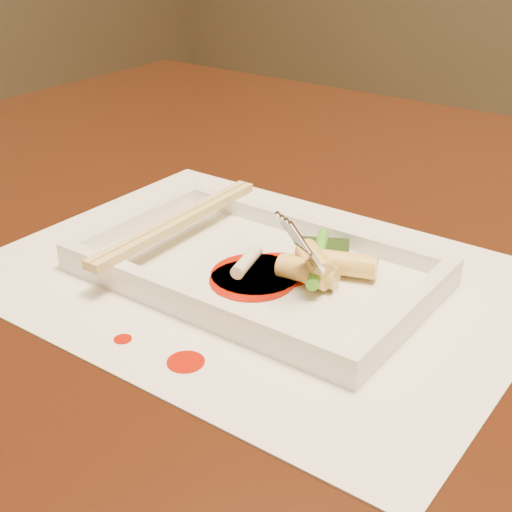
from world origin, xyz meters
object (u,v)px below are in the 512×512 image
Objects in this scene: plate_base at (256,272)px; fork at (356,189)px; table at (418,363)px; placemat at (256,278)px; chopstick_a at (174,220)px.

fork reaches higher than plate_base.
plate_base is at bearing -165.58° from fork.
table is 0.18m from placemat.
fork is (0.07, 0.02, 0.08)m from plate_base.
placemat is at bearing -130.63° from table.
table is 0.24m from chopstick_a.
plate_base is 0.11m from fork.
table is 5.38× the size of plate_base.
plate_base is 0.08m from chopstick_a.
table is at bearing 75.37° from fork.
placemat is 0.00m from plate_base.
table is 10.00× the size of fork.
chopstick_a is at bearing -173.25° from fork.
chopstick_a reaches higher than placemat.
chopstick_a is at bearing 180.00° from placemat.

